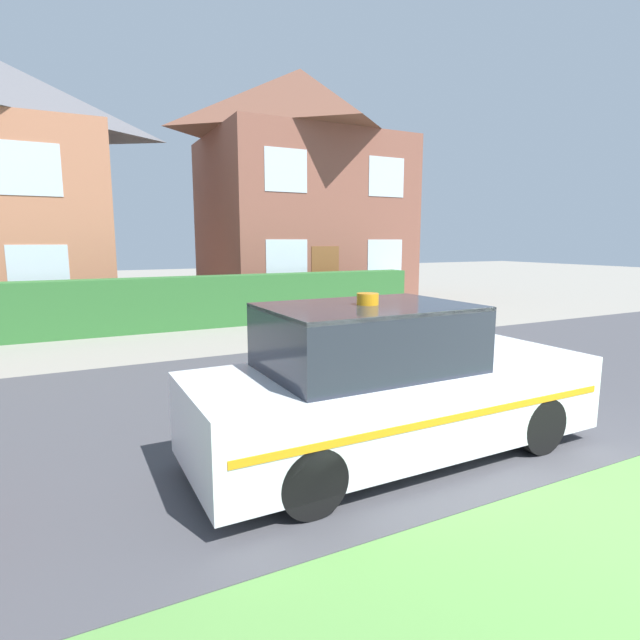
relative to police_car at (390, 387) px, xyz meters
The scene contains 4 objects.
road_strip 2.72m from the police_car, 52.90° to the left, with size 28.00×6.61×0.01m, color #424247.
garden_hedge 8.90m from the police_car, 89.36° to the left, with size 12.79×0.67×1.36m, color #2D662D.
police_car is the anchor object (origin of this frame).
house_right 14.60m from the police_car, 68.94° to the left, with size 7.03×6.10×8.40m.
Camera 1 is at (-4.51, -1.66, 2.27)m, focal length 28.00 mm.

